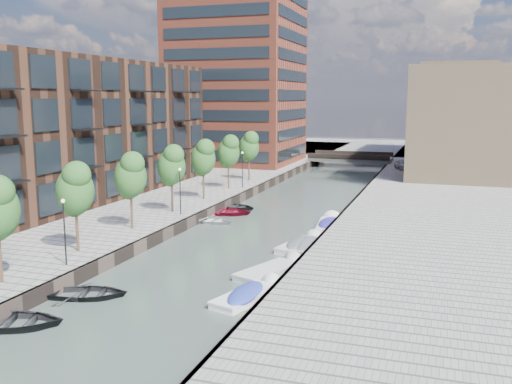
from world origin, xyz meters
The scene contains 31 objects.
water centered at (0.00, 40.00, 0.00)m, with size 300.00×300.00×0.00m, color #38473F.
quay_left centered at (-36.00, 40.00, 0.50)m, with size 60.00×140.00×1.00m, color gray.
quay_right centered at (16.00, 40.00, 0.50)m, with size 20.00×140.00×1.00m, color gray.
quay_wall_left centered at (-6.10, 40.00, 0.50)m, with size 0.25×140.00×1.00m, color #332823.
quay_wall_right centered at (6.10, 40.00, 0.50)m, with size 0.25×140.00×1.00m, color #332823.
far_closure centered at (0.00, 100.00, 0.50)m, with size 80.00×40.00×1.00m, color gray.
apartment_block centered at (-20.00, 30.00, 8.00)m, with size 8.00×38.00×14.00m, color #311C13.
tower centered at (-17.00, 65.00, 16.00)m, with size 18.00×18.00×30.00m, color brown.
tan_block_near centered at (16.00, 62.00, 8.00)m, with size 12.00×25.00×14.00m, color #967C5C.
tan_block_far centered at (16.00, 88.00, 9.00)m, with size 12.00×20.00×16.00m, color #967C5C.
bridge centered at (0.00, 72.00, 1.39)m, with size 13.00×6.00×1.30m.
tree_1 centered at (-8.50, 11.00, 5.31)m, with size 2.50×2.50×5.95m.
tree_2 centered at (-8.50, 18.00, 5.31)m, with size 2.50×2.50×5.95m.
tree_3 centered at (-8.50, 25.00, 5.31)m, with size 2.50×2.50×5.95m.
tree_4 centered at (-8.50, 32.00, 5.31)m, with size 2.50×2.50×5.95m.
tree_5 centered at (-8.50, 39.00, 5.31)m, with size 2.50×2.50×5.95m.
tree_6 centered at (-8.50, 46.00, 5.31)m, with size 2.50×2.50×5.95m.
lamp_0 centered at (-7.20, 8.00, 3.51)m, with size 0.24×0.24×4.12m.
lamp_1 centered at (-7.20, 24.00, 3.51)m, with size 0.24×0.24×4.12m.
lamp_2 centered at (-7.20, 40.00, 3.51)m, with size 0.24×0.24×4.12m.
sloop_0 centered at (-5.16, 1.00, 0.00)m, with size 3.56×4.99×1.03m, color black.
sloop_1 centered at (-4.18, 5.81, 0.00)m, with size 3.23×4.53×0.94m, color black.
sloop_2 centered at (-5.21, 29.86, 0.00)m, with size 3.54×4.96×1.03m, color maroon.
sloop_3 centered at (-5.22, 25.99, 0.00)m, with size 3.07×4.29×0.89m, color silver.
sloop_4 centered at (-5.40, 32.80, 0.00)m, with size 3.20×4.47×0.93m, color black.
motorboat_0 centered at (4.65, 8.57, 0.20)m, with size 3.08×5.25×1.66m.
motorboat_1 centered at (5.25, 20.35, 0.21)m, with size 1.98×5.24×1.73m.
motorboat_2 centered at (4.55, 13.63, 0.10)m, with size 3.61×5.60×1.77m.
motorboat_3 centered at (5.35, 27.80, 0.22)m, with size 2.38×5.56×1.80m.
motorboat_4 centered at (4.68, 20.28, 0.20)m, with size 2.79×5.30×1.68m.
car centered at (8.84, 63.27, 1.66)m, with size 1.57×3.90×1.33m, color #A1A3A6.
Camera 1 is at (14.71, -20.48, 11.22)m, focal length 40.00 mm.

